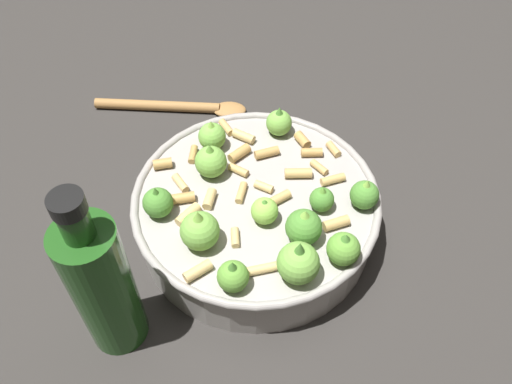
{
  "coord_description": "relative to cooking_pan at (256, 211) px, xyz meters",
  "views": [
    {
      "loc": [
        -0.4,
        -0.08,
        0.57
      ],
      "look_at": [
        0.0,
        0.0,
        0.08
      ],
      "focal_mm": 37.52,
      "sensor_mm": 36.0,
      "label": 1
    }
  ],
  "objects": [
    {
      "name": "cooking_pan",
      "position": [
        0.0,
        0.0,
        0.0
      ],
      "size": [
        0.3,
        0.3,
        0.13
      ],
      "color": "#9E9993",
      "rests_on": "ground"
    },
    {
      "name": "olive_oil_bottle",
      "position": [
        -0.17,
        0.12,
        0.06
      ],
      "size": [
        0.06,
        0.06,
        0.24
      ],
      "color": "#1E4C19",
      "rests_on": "ground"
    },
    {
      "name": "ground_plane",
      "position": [
        0.0,
        0.0,
        -0.04
      ],
      "size": [
        2.4,
        2.4,
        0.0
      ],
      "primitive_type": "plane",
      "color": "#2D2B28"
    },
    {
      "name": "wooden_spoon",
      "position": [
        0.21,
        0.17,
        -0.04
      ],
      "size": [
        0.06,
        0.24,
        0.02
      ],
      "color": "#9E703D",
      "rests_on": "ground"
    }
  ]
}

